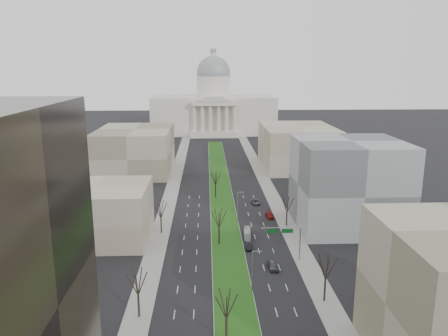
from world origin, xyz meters
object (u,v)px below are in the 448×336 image
object	(u,v)px
car_grey_near	(273,265)
box_van	(247,233)
car_red	(270,215)
car_black	(249,246)
car_grey_far	(256,202)

from	to	relation	value
car_grey_near	box_van	xyz separation A→B (m)	(-3.90, 18.48, 0.19)
car_grey_near	car_red	world-z (taller)	car_grey_near
car_black	car_grey_far	distance (m)	35.75
car_grey_near	car_black	distance (m)	11.78
car_red	car_grey_near	bearing A→B (deg)	-97.71
car_grey_far	box_van	xyz separation A→B (m)	(-5.32, -27.83, 0.34)
car_grey_near	car_black	bearing A→B (deg)	106.18
car_red	box_van	distance (m)	16.84
car_grey_far	car_red	bearing A→B (deg)	-83.46
car_red	box_van	world-z (taller)	box_van
car_black	box_van	size ratio (longest dim) A/B	0.57
car_grey_far	box_van	bearing A→B (deg)	-105.91
car_grey_near	car_grey_far	distance (m)	46.33
car_grey_far	car_grey_near	bearing A→B (deg)	-96.84
car_black	car_red	world-z (taller)	car_red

